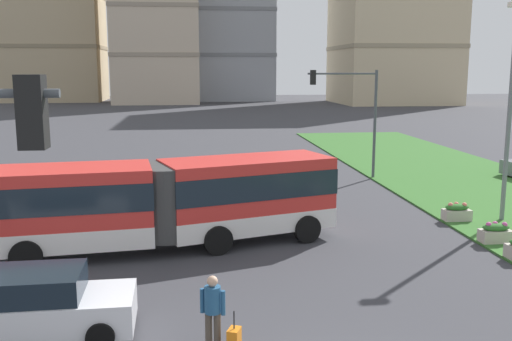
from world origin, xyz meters
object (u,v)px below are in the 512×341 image
traffic_light_far_right (353,105)px  flower_planter_4 (457,212)px  articulated_bus (169,201)px  pedestrian_crossing (213,308)px  car_white_van (36,306)px  rolling_suitcase (234,341)px  flower_planter_3 (496,233)px  streetlight_median (510,104)px

traffic_light_far_right → flower_planter_4: bearing=-80.2°
articulated_bus → traffic_light_far_right: traffic_light_far_right is taller
articulated_bus → traffic_light_far_right: bearing=50.2°
traffic_light_far_right → pedestrian_crossing: bearing=-113.8°
car_white_van → flower_planter_4: bearing=31.2°
car_white_van → pedestrian_crossing: bearing=-16.1°
pedestrian_crossing → rolling_suitcase: (0.45, -0.20, -0.69)m
articulated_bus → rolling_suitcase: bearing=-78.4°
flower_planter_3 → traffic_light_far_right: (-1.67, 12.73, 3.77)m
pedestrian_crossing → traffic_light_far_right: 21.59m
flower_planter_4 → articulated_bus: bearing=-169.7°
pedestrian_crossing → flower_planter_3: 12.35m
articulated_bus → streetlight_median: (13.38, 1.98, 3.13)m
articulated_bus → rolling_suitcase: size_ratio=12.33×
car_white_van → flower_planter_3: (14.34, 5.63, -0.33)m
flower_planter_3 → rolling_suitcase: bearing=-144.6°
traffic_light_far_right → streetlight_median: (3.57, -9.78, 0.59)m
car_white_van → pedestrian_crossing: (4.04, -1.17, 0.25)m
car_white_van → pedestrian_crossing: size_ratio=2.56×
pedestrian_crossing → streetlight_median: streetlight_median is taller
car_white_van → traffic_light_far_right: (12.66, 18.36, 3.44)m
rolling_suitcase → articulated_bus: bearing=101.6°
pedestrian_crossing → flower_planter_3: pedestrian_crossing is taller
pedestrian_crossing → streetlight_median: 16.07m
rolling_suitcase → traffic_light_far_right: (8.17, 19.73, 3.89)m
flower_planter_3 → flower_planter_4: (0.00, 3.05, 0.00)m
traffic_light_far_right → streetlight_median: streetlight_median is taller
car_white_van → flower_planter_3: bearing=21.5°
articulated_bus → car_white_van: articulated_bus is taller
flower_planter_3 → streetlight_median: streetlight_median is taller
pedestrian_crossing → streetlight_median: bearing=38.7°
flower_planter_3 → traffic_light_far_right: traffic_light_far_right is taller
flower_planter_3 → flower_planter_4: size_ratio=1.00×
streetlight_median → flower_planter_4: bearing=177.2°
car_white_van → flower_planter_3: 15.41m
car_white_van → rolling_suitcase: size_ratio=4.59×
streetlight_median → pedestrian_crossing: bearing=-141.3°
pedestrian_crossing → articulated_bus: bearing=98.6°
flower_planter_4 → streetlight_median: 4.76m
car_white_van → streetlight_median: size_ratio=0.51×
rolling_suitcase → traffic_light_far_right: size_ratio=0.16×
pedestrian_crossing → flower_planter_4: bearing=43.7°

